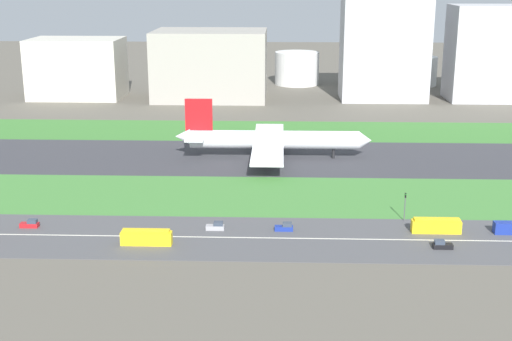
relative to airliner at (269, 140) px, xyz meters
The scene contains 21 objects.
ground_plane 8.87m from the airliner, behind, with size 800.00×800.00×0.00m, color #5B564C.
runway 8.84m from the airliner, behind, with size 280.00×46.00×0.10m, color #38383D.
grass_median_north 41.94m from the airliner, 98.76° to the left, with size 280.00×36.00×0.10m, color #3D7A33.
grass_median_south 41.94m from the airliner, 98.76° to the right, with size 280.00×36.00×0.10m, color #427F38.
highway 73.53m from the airliner, 94.94° to the right, with size 280.00×28.00×0.10m, color #4C4C4F.
highway_centerline 73.53m from the airliner, 94.94° to the right, with size 266.00×0.50×0.01m, color silver.
airliner is the anchor object (origin of this frame).
car_2 68.38m from the airliner, 85.86° to the right, with size 4.40×1.80×2.00m.
bus_0 82.51m from the airliner, 108.78° to the right, with size 11.60×2.50×3.50m.
car_1 87.85m from the airliner, 62.81° to the right, with size 4.40×1.80×2.00m.
bus_1 79.45m from the airliner, 59.01° to the right, with size 11.60×2.50×3.50m.
car_3 88.78m from the airliner, 129.88° to the right, with size 4.40×1.80×2.00m.
car_4 69.19m from the airliner, 99.69° to the right, with size 4.40×1.80×2.00m.
traffic_light 69.33m from the airliner, 59.97° to the right, with size 0.36×0.50×7.20m.
terminal_building 149.46m from the airliner, 130.19° to the left, with size 43.93×29.43×28.72m, color beige.
hangar_building 118.50m from the airliner, 105.07° to the left, with size 53.92×39.86×32.81m, color #9E998E.
office_tower 127.51m from the airliner, 65.14° to the left, with size 40.71×26.10×55.94m, color #B2B2B7.
cargo_warehouse 158.40m from the airliner, 46.35° to the left, with size 49.60×26.02×44.92m, color #B2B2B7.
fuel_tank_west 159.49m from the airliner, 85.60° to the left, with size 24.06×24.06×17.73m, color silver.
fuel_tank_centre 165.91m from the airliner, 73.41° to the left, with size 17.20×17.20×12.79m, color silver.
fuel_tank_east 176.75m from the airliner, 64.11° to the left, with size 22.61×22.61×15.52m, color silver.
Camera 1 is at (10.04, -224.88, 59.77)m, focal length 48.96 mm.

